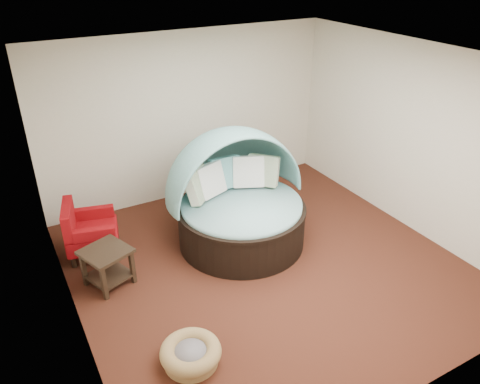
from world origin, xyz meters
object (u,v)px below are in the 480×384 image
pet_basket (191,354)px  side_table (107,262)px  red_armchair (88,231)px  canopy_daybed (238,192)px

pet_basket → side_table: (-0.40, 1.72, 0.22)m
red_armchair → side_table: 0.81m
side_table → pet_basket: bearing=-77.0°
pet_basket → red_armchair: bearing=100.1°
pet_basket → red_armchair: (-0.45, 2.53, 0.26)m
side_table → canopy_daybed: bearing=3.5°
canopy_daybed → red_armchair: (-2.03, 0.68, -0.41)m
pet_basket → side_table: 1.78m
canopy_daybed → pet_basket: size_ratio=2.41×
canopy_daybed → red_armchair: canopy_daybed is taller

